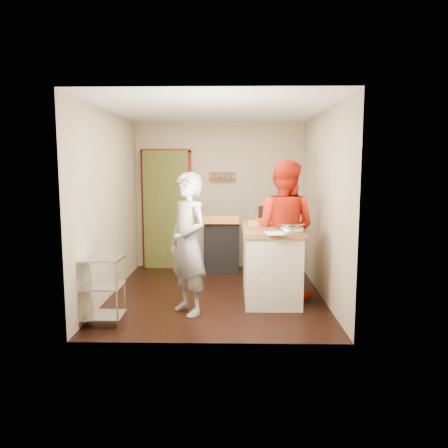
% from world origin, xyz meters
% --- Properties ---
extents(floor, '(3.50, 3.50, 0.00)m').
position_xyz_m(floor, '(0.00, 0.00, 0.00)').
color(floor, black).
rests_on(floor, ground).
extents(back_wall, '(3.00, 0.44, 2.60)m').
position_xyz_m(back_wall, '(-0.64, 1.78, 1.13)').
color(back_wall, tan).
rests_on(back_wall, ground).
extents(left_wall, '(0.04, 3.50, 2.60)m').
position_xyz_m(left_wall, '(-1.50, 0.00, 1.30)').
color(left_wall, tan).
rests_on(left_wall, ground).
extents(right_wall, '(0.04, 3.50, 2.60)m').
position_xyz_m(right_wall, '(1.50, 0.00, 1.30)').
color(right_wall, tan).
rests_on(right_wall, ground).
extents(ceiling, '(3.00, 3.50, 0.02)m').
position_xyz_m(ceiling, '(0.00, 0.00, 2.61)').
color(ceiling, white).
rests_on(ceiling, back_wall).
extents(stove, '(0.60, 0.63, 1.00)m').
position_xyz_m(stove, '(0.05, 1.42, 0.45)').
color(stove, black).
rests_on(stove, ground).
extents(wire_shelving, '(0.48, 0.40, 0.80)m').
position_xyz_m(wire_shelving, '(-1.28, -1.20, 0.44)').
color(wire_shelving, silver).
rests_on(wire_shelving, ground).
extents(island, '(0.79, 1.45, 1.32)m').
position_xyz_m(island, '(0.77, -0.14, 0.53)').
color(island, beige).
rests_on(island, ground).
extents(person_stripe, '(0.73, 0.77, 1.76)m').
position_xyz_m(person_stripe, '(-0.31, -0.80, 0.88)').
color(person_stripe, '#B6B6BB').
rests_on(person_stripe, ground).
extents(person_red, '(1.15, 1.04, 1.92)m').
position_xyz_m(person_red, '(0.95, -0.02, 0.96)').
color(person_red, red).
rests_on(person_red, ground).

